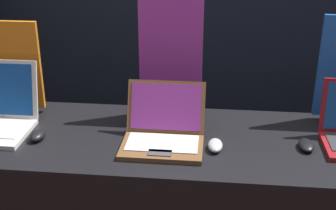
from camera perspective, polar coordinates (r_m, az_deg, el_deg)
The scene contains 6 objects.
mouse_front at distance 2.03m, azimuth -15.63°, elevation -3.55°, with size 0.06×0.10×0.04m.
promo_stand_front at distance 2.29m, azimuth -19.60°, elevation 4.14°, with size 0.37×0.07×0.43m.
laptop_middle at distance 1.91m, azimuth -0.54°, elevation -3.18°, with size 0.33×0.32×0.22m.
mouse_middle at distance 1.89m, azimuth 5.78°, elevation -4.91°, with size 0.06×0.11×0.04m.
promo_stand_middle at distance 2.09m, azimuth 0.32°, elevation 5.32°, with size 0.28×0.07×0.54m.
mouse_back at distance 1.97m, azimuth 16.50°, elevation -4.71°, with size 0.06×0.11×0.03m.
Camera 1 is at (0.19, -1.43, 1.89)m, focal length 50.00 mm.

